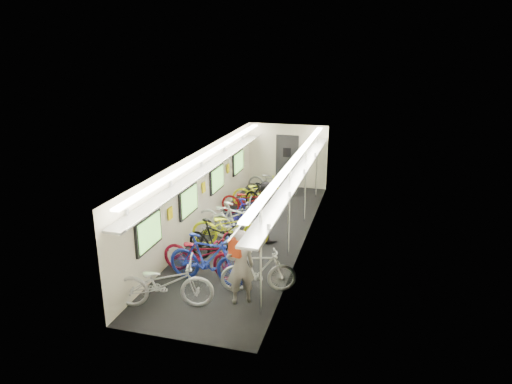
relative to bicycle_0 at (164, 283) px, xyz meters
The scene contains 17 objects.
train_car_shell 4.87m from the bicycle_0, 85.53° to the left, with size 10.00×10.00×10.00m.
bicycle_0 is the anchor object (origin of this frame).
bicycle_1 1.27m from the bicycle_0, 67.01° to the left, with size 0.55×1.94×1.17m, color #1A2DA1.
bicycle_2 1.50m from the bicycle_0, 81.94° to the left, with size 0.70×1.99×1.05m, color maroon.
bicycle_3 2.07m from the bicycle_0, 79.01° to the left, with size 0.54×1.90×1.14m, color black.
bicycle_4 3.23m from the bicycle_0, 83.70° to the left, with size 0.72×2.07×1.09m, color yellow.
bicycle_5 3.50m from the bicycle_0, 81.94° to the left, with size 0.52×1.86×1.12m, color silver.
bicycle_6 4.06m from the bicycle_0, 88.71° to the left, with size 0.71×2.03×1.07m, color #B5B6BA.
bicycle_7 4.59m from the bicycle_0, 83.32° to the left, with size 0.44×1.56×0.94m, color navy.
bicycle_8 5.59m from the bicycle_0, 88.17° to the left, with size 0.63×1.82×0.95m, color maroon.
bicycle_9 6.11m from the bicycle_0, 84.69° to the left, with size 0.44×1.54×0.93m, color black.
bicycle_10 6.63m from the bicycle_0, 87.73° to the left, with size 0.64×1.82×0.96m, color yellow.
bicycle_11 2.03m from the bicycle_0, 32.45° to the left, with size 0.47×1.66×1.00m, color silver.
bicycle_12 7.83m from the bicycle_0, 86.77° to the left, with size 0.66×1.90×1.00m, color slate.
passenger_near 1.59m from the bicycle_0, 21.19° to the left, with size 0.60×0.39×1.63m, color gray.
passenger_mid 4.06m from the bicycle_0, 73.13° to the left, with size 0.82×0.64×1.69m, color black.
backpack 1.65m from the bicycle_0, 18.92° to the left, with size 0.26×0.14×0.38m, color #A32C10.
Camera 1 is at (3.25, -11.52, 5.15)m, focal length 32.00 mm.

